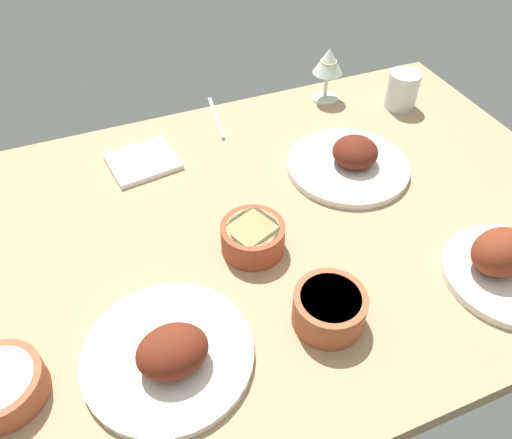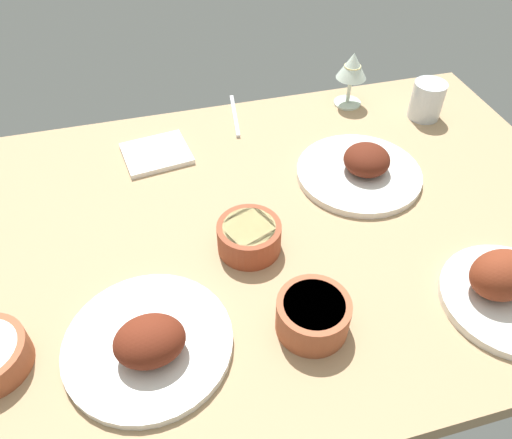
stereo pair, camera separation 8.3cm
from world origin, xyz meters
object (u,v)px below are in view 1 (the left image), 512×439
at_px(plate_far_side, 350,161).
at_px(bowl_pasta, 253,237).
at_px(water_tumbler, 402,90).
at_px(folded_napkin, 143,162).
at_px(plate_center_main, 506,264).
at_px(wine_glass, 328,64).
at_px(bowl_sauce, 329,308).
at_px(plate_near_viewer, 170,353).
at_px(fork_loose, 216,118).
at_px(bowl_cream, 1,386).

distance_m(plate_far_side, bowl_pasta, 0.32).
bearing_deg(water_tumbler, folded_napkin, -1.02).
bearing_deg(bowl_pasta, water_tumbler, -149.32).
distance_m(bowl_pasta, folded_napkin, 0.36).
distance_m(plate_far_side, plate_center_main, 0.38).
bearing_deg(water_tumbler, wine_glass, -33.17).
bearing_deg(plate_center_main, water_tumbler, -105.21).
distance_m(plate_far_side, folded_napkin, 0.46).
distance_m(bowl_pasta, bowl_sauce, 0.20).
xyz_separation_m(plate_near_viewer, fork_loose, (-0.28, -0.61, -0.02)).
relative_size(wine_glass, fork_loose, 0.77).
distance_m(plate_near_viewer, wine_glass, 0.83).
bearing_deg(plate_near_viewer, plate_center_main, 174.62).
bearing_deg(fork_loose, folded_napkin, -54.75).
height_order(bowl_cream, water_tumbler, water_tumbler).
xyz_separation_m(plate_far_side, plate_near_viewer, (0.49, 0.31, 0.00)).
relative_size(bowl_pasta, wine_glass, 0.85).
height_order(plate_near_viewer, bowl_pasta, plate_near_viewer).
bearing_deg(bowl_pasta, bowl_cream, 16.68).
distance_m(plate_near_viewer, bowl_cream, 0.24).
bearing_deg(water_tumbler, plate_near_viewer, 33.45).
bearing_deg(water_tumbler, bowl_cream, 24.72).
relative_size(wine_glass, water_tumbler, 1.51).
distance_m(bowl_cream, water_tumbler, 1.08).
bearing_deg(folded_napkin, fork_loose, -152.63).
distance_m(plate_far_side, wine_glass, 0.31).
bearing_deg(folded_napkin, plate_far_side, 155.82).
distance_m(bowl_pasta, water_tumbler, 0.62).
xyz_separation_m(bowl_sauce, water_tumbler, (-0.48, -0.51, 0.01)).
height_order(plate_near_viewer, wine_glass, wine_glass).
bearing_deg(plate_center_main, plate_far_side, -74.71).
height_order(plate_near_viewer, bowl_sauce, plate_near_viewer).
xyz_separation_m(bowl_pasta, water_tumbler, (-0.54, -0.32, 0.01)).
bearing_deg(fork_loose, water_tumbler, 83.19).
bearing_deg(bowl_pasta, bowl_sauce, 105.64).
height_order(wine_glass, folded_napkin, wine_glass).
distance_m(bowl_cream, fork_loose, 0.77).
bearing_deg(water_tumbler, fork_loose, -14.70).
xyz_separation_m(bowl_pasta, folded_napkin, (0.13, -0.33, -0.03)).
distance_m(wine_glass, fork_loose, 0.31).
bearing_deg(plate_far_side, bowl_cream, 20.52).
height_order(bowl_cream, wine_glass, wine_glass).
height_order(plate_center_main, folded_napkin, plate_center_main).
xyz_separation_m(plate_center_main, wine_glass, (0.01, -0.65, 0.07)).
bearing_deg(plate_near_viewer, wine_glass, -134.23).
height_order(plate_far_side, fork_loose, plate_far_side).
distance_m(plate_center_main, wine_glass, 0.65).
distance_m(plate_center_main, plate_near_viewer, 0.59).
bearing_deg(wine_glass, plate_near_viewer, 45.77).
relative_size(bowl_pasta, fork_loose, 0.65).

